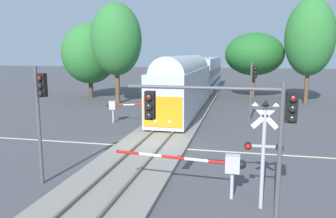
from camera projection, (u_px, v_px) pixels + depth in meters
ground_plane at (152, 147)px, 20.60m from camera, size 220.00×220.00×0.00m
road_centre_stripe at (152, 147)px, 20.60m from camera, size 44.00×0.20×0.01m
railway_track at (152, 146)px, 20.58m from camera, size 4.40×80.00×0.32m
commuter_train at (198, 77)px, 40.97m from camera, size 3.04×40.39×5.16m
crossing_gate_near at (219, 164)px, 13.23m from camera, size 5.37×0.40×1.80m
crossing_signal_mast at (264, 144)px, 12.09m from camera, size 1.36×0.44×4.10m
crossing_gate_far at (119, 106)px, 27.50m from camera, size 5.28×0.40×1.83m
traffic_signal_median at (40, 106)px, 14.27m from camera, size 0.53×0.38×5.20m
traffic_signal_near_right at (232, 117)px, 11.03m from camera, size 5.61×0.38×4.85m
traffic_signal_far_side at (253, 82)px, 27.92m from camera, size 0.53×0.38×4.94m
elm_centre_background at (254, 54)px, 42.13m from camera, size 7.36×7.36×8.22m
oak_far_right at (310, 37)px, 36.63m from camera, size 5.34×5.34×11.63m
pine_left_background at (90, 54)px, 42.34m from camera, size 6.99×6.99×9.41m
oak_behind_train at (116, 40)px, 37.31m from camera, size 5.65×5.65×11.20m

